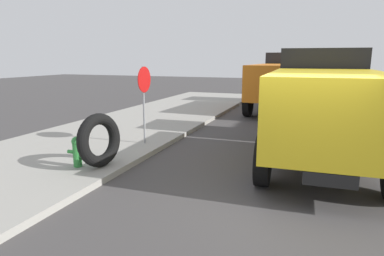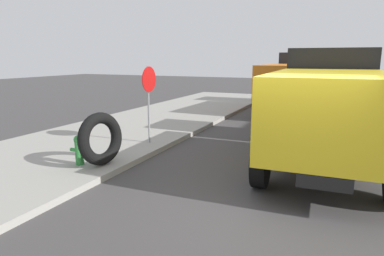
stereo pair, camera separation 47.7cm
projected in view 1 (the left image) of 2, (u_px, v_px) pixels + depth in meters
ground_plane at (295, 207)px, 6.25m from camera, size 80.00×80.00×0.00m
sidewalk_curb at (26, 165)px, 8.47m from camera, size 36.00×5.00×0.15m
fire_hydrant at (77, 151)px, 8.01m from camera, size 0.23×0.52×0.74m
loose_tire at (99, 140)px, 7.97m from camera, size 1.33×0.59×1.30m
stop_sign at (144, 91)px, 9.99m from camera, size 0.76×0.08×2.32m
dump_truck_yellow at (324, 100)px, 8.94m from camera, size 7.09×3.03×3.00m
dump_truck_orange at (284, 80)px, 17.39m from camera, size 7.10×3.03×3.00m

